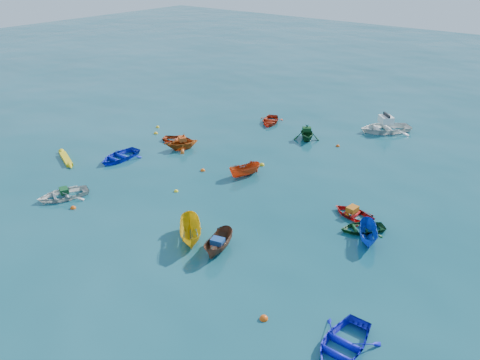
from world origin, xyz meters
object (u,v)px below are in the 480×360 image
Objects in this scene: dinghy_blue_sw at (120,159)px; dinghy_white_near at (64,198)px; dinghy_blue_se at (342,349)px; kayak_yellow at (66,161)px; motorboat_white at (384,131)px.

dinghy_white_near is at bearing -74.18° from dinghy_blue_sw.
dinghy_blue_se reaches higher than kayak_yellow.
dinghy_white_near is at bearing 177.78° from dinghy_blue_se.
dinghy_blue_sw is 6.55m from dinghy_white_near.
kayak_yellow is 0.74× the size of motorboat_white.
dinghy_white_near is 20.30m from dinghy_blue_se.
dinghy_blue_se is at bearing -27.83° from motorboat_white.
dinghy_blue_sw is 1.02× the size of kayak_yellow.
kayak_yellow is at bearing 170.07° from dinghy_blue_se.
dinghy_white_near is at bearing -72.14° from motorboat_white.
dinghy_blue_sw is 0.76× the size of motorboat_white.
dinghy_white_near is 27.28m from motorboat_white.
dinghy_blue_se is (20.30, -0.33, 0.00)m from dinghy_white_near.
dinghy_white_near is (2.03, -6.22, 0.00)m from dinghy_blue_sw.
dinghy_blue_sw is at bearing -26.47° from kayak_yellow.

